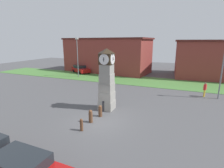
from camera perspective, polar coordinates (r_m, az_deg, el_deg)
ground_plane at (r=14.09m, az=-4.03°, el=-12.22°), size 85.25×85.25×0.00m
clock_tower at (r=15.72m, az=-1.71°, el=0.83°), size 1.39×1.47×5.59m
bollard_near_tower at (r=15.87m, az=-2.80°, el=-7.15°), size 0.24×0.24×1.00m
bollard_mid_row at (r=14.83m, az=-3.86°, el=-8.72°), size 0.32×0.32×1.00m
bollard_far_row at (r=13.87m, az=-6.99°, el=-10.35°), size 0.30×0.30×1.03m
bollard_end_row at (r=12.80m, az=-9.93°, el=-12.94°), size 0.22×0.22×0.91m
car_end_of_row at (r=35.63m, az=-10.22°, el=4.86°), size 4.79×3.91×1.54m
pedestrian_near_bench at (r=22.40m, az=28.07°, el=-1.36°), size 0.37×0.46×1.66m
street_lamp_near_road at (r=21.88m, az=32.48°, el=5.29°), size 0.50×0.24×6.50m
street_lamp_far_side at (r=30.97m, az=-11.21°, el=9.25°), size 0.50×0.24×6.73m
warehouse_blue_far at (r=36.27m, az=-1.67°, el=9.41°), size 18.07×9.01×6.82m
grass_verge_far at (r=29.20m, az=3.08°, el=1.60°), size 51.15×6.90×0.04m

